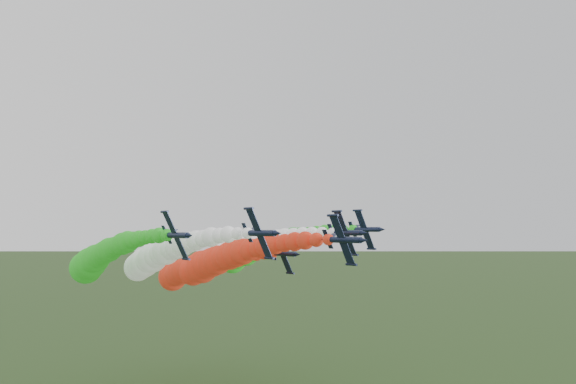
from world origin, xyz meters
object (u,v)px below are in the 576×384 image
(jet_inner_left, at_px, (158,257))
(jet_inner_right, at_px, (233,254))
(jet_outer_left, at_px, (98,259))
(jet_outer_right, at_px, (254,251))
(jet_lead, at_px, (219,261))
(jet_trail, at_px, (191,269))

(jet_inner_left, xyz_separation_m, jet_inner_right, (18.26, 0.03, 0.11))
(jet_outer_left, xyz_separation_m, jet_outer_right, (37.64, -4.72, 1.03))
(jet_outer_left, bearing_deg, jet_inner_right, -27.16)
(jet_inner_left, height_order, jet_outer_right, jet_outer_right)
(jet_lead, bearing_deg, jet_trail, 74.12)
(jet_inner_left, height_order, jet_trail, jet_inner_left)
(jet_trail, bearing_deg, jet_inner_left, -135.81)
(jet_outer_left, height_order, jet_outer_right, jet_outer_right)
(jet_inner_right, height_order, jet_outer_left, jet_inner_right)
(jet_lead, distance_m, jet_outer_left, 27.10)
(jet_inner_left, xyz_separation_m, jet_outer_right, (30.17, 8.52, 0.30))
(jet_lead, relative_size, jet_outer_left, 0.99)
(jet_inner_right, relative_size, jet_trail, 0.99)
(jet_inner_left, xyz_separation_m, jet_outer_left, (-7.47, 13.24, -0.73))
(jet_outer_left, relative_size, jet_trail, 1.00)
(jet_outer_right, bearing_deg, jet_lead, -141.59)
(jet_lead, relative_size, jet_outer_right, 0.99)
(jet_inner_right, bearing_deg, jet_inner_left, -179.89)
(jet_inner_left, distance_m, jet_outer_right, 31.35)
(jet_lead, relative_size, jet_inner_left, 1.00)
(jet_lead, relative_size, jet_trail, 0.99)
(jet_inner_left, height_order, jet_inner_right, jet_inner_left)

